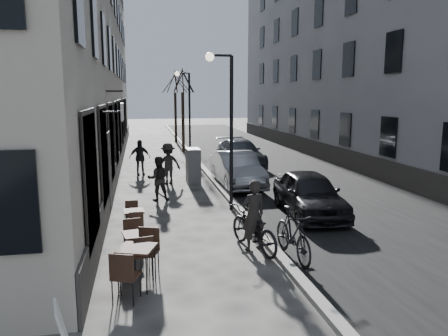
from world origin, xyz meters
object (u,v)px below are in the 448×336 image
object	(u,v)px
bistro_set_a	(137,263)
pedestrian_far	(140,157)
car_far	(240,153)
moped	(293,234)
streetlamp_near	(226,114)
utility_cabinet	(193,166)
bistro_set_b	(138,246)
bicycle	(253,229)
pedestrian_near	(158,178)
bistro_set_c	(134,220)
car_near	(309,193)
car_mid	(237,169)
pedestrian_mid	(168,164)
tree_near	(182,80)
tree_far	(175,83)
streetlamp_far	(187,105)

from	to	relation	value
bistro_set_a	pedestrian_far	xyz separation A→B (m)	(0.09, 12.40, 0.33)
pedestrian_far	car_far	distance (m)	5.54
car_far	moped	world-z (taller)	car_far
streetlamp_near	utility_cabinet	bearing A→B (deg)	96.94
bistro_set_b	moped	xyz separation A→B (m)	(3.54, -0.28, 0.14)
bicycle	pedestrian_near	distance (m)	5.96
bistro_set_c	moped	size ratio (longest dim) A/B	0.69
bistro_set_a	car_near	size ratio (longest dim) A/B	0.42
streetlamp_near	pedestrian_near	distance (m)	3.63
pedestrian_far	car_mid	bearing A→B (deg)	-48.96
pedestrian_near	car_near	bearing A→B (deg)	146.50
car_far	bistro_set_c	bearing A→B (deg)	-119.29
pedestrian_mid	car_near	bearing A→B (deg)	107.31
tree_near	utility_cabinet	distance (m)	11.21
tree_far	moped	world-z (taller)	tree_far
tree_near	utility_cabinet	bearing A→B (deg)	-93.39
bistro_set_a	bistro_set_c	distance (m)	3.43
pedestrian_mid	bicycle	bearing A→B (deg)	81.81
utility_cabinet	moped	xyz separation A→B (m)	(1.21, -9.14, -0.16)
bistro_set_a	pedestrian_near	bearing A→B (deg)	103.25
pedestrian_near	car_far	bearing A→B (deg)	-125.96
moped	car_near	bearing A→B (deg)	59.39
utility_cabinet	pedestrian_near	xyz separation A→B (m)	(-1.61, -2.80, 0.05)
pedestrian_far	streetlamp_far	bearing A→B (deg)	52.19
pedestrian_mid	car_near	distance (m)	6.99
bistro_set_a	bicycle	size ratio (longest dim) A/B	0.84
bistro_set_b	streetlamp_far	bearing A→B (deg)	69.63
tree_near	streetlamp_far	bearing A→B (deg)	-91.38
pedestrian_far	moped	world-z (taller)	pedestrian_far
bicycle	pedestrian_far	xyz separation A→B (m)	(-2.71, 10.79, 0.30)
bistro_set_a	car_mid	bearing A→B (deg)	84.90
tree_far	car_mid	distance (m)	17.89
streetlamp_near	pedestrian_near	xyz separation A→B (m)	(-2.16, 1.72, -2.36)
pedestrian_mid	bistro_set_a	bearing A→B (deg)	64.33
bistro_set_a	pedestrian_far	world-z (taller)	pedestrian_far
streetlamp_far	bistro_set_c	distance (m)	14.62
tree_near	pedestrian_near	size ratio (longest dim) A/B	3.56
tree_far	bicycle	size ratio (longest dim) A/B	2.78
tree_near	bistro_set_c	size ratio (longest dim) A/B	4.16
bistro_set_b	tree_far	bearing A→B (deg)	72.98
tree_near	bicycle	size ratio (longest dim) A/B	2.78
streetlamp_far	pedestrian_near	world-z (taller)	streetlamp_far
streetlamp_near	tree_near	size ratio (longest dim) A/B	0.89
moped	car_mid	bearing A→B (deg)	83.00
pedestrian_near	car_mid	world-z (taller)	pedestrian_near
streetlamp_near	car_mid	size ratio (longest dim) A/B	1.18
tree_far	bistro_set_b	xyz separation A→B (m)	(-2.95, -25.34, -4.21)
pedestrian_mid	pedestrian_far	distance (m)	2.63
streetlamp_far	bicycle	distance (m)	16.08
bistro_set_c	pedestrian_far	xyz separation A→B (m)	(0.19, 8.97, 0.43)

